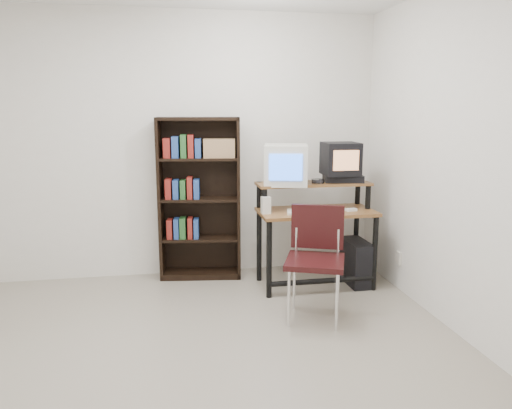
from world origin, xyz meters
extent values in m
cube|color=#A09684|center=(0.00, 0.00, -0.01)|extent=(4.00, 4.00, 0.01)
cube|color=white|center=(0.00, 2.00, 1.30)|extent=(4.00, 0.01, 2.60)
cube|color=white|center=(0.00, -2.00, 1.30)|extent=(4.00, 0.01, 2.60)
cube|color=white|center=(2.00, 0.00, 1.30)|extent=(0.01, 4.00, 2.60)
cube|color=brown|center=(1.25, 1.39, 0.72)|extent=(1.08, 0.55, 0.03)
cube|color=brown|center=(1.25, 1.49, 0.97)|extent=(1.08, 0.33, 0.02)
cylinder|color=black|center=(0.75, 1.15, 0.36)|extent=(0.05, 0.05, 0.72)
cylinder|color=black|center=(1.75, 1.16, 0.36)|extent=(0.05, 0.05, 0.72)
cylinder|color=black|center=(0.75, 1.61, 0.49)|extent=(0.05, 0.05, 0.98)
cylinder|color=black|center=(1.75, 1.62, 0.49)|extent=(0.05, 0.05, 0.98)
cylinder|color=black|center=(1.25, 1.16, 0.12)|extent=(1.00, 0.06, 0.05)
cube|color=beige|center=(0.98, 1.49, 1.16)|extent=(0.47, 0.47, 0.37)
cube|color=#306BFD|center=(0.93, 1.29, 1.16)|extent=(0.29, 0.08, 0.24)
cube|color=black|center=(1.54, 1.50, 1.01)|extent=(0.40, 0.32, 0.08)
cube|color=black|center=(1.51, 1.50, 1.20)|extent=(0.33, 0.32, 0.31)
cube|color=tan|center=(1.51, 1.34, 1.20)|extent=(0.24, 0.02, 0.19)
cylinder|color=#26262B|center=(1.28, 1.45, 0.99)|extent=(0.13, 0.13, 0.05)
cube|color=beige|center=(1.18, 1.27, 0.74)|extent=(0.51, 0.31, 0.03)
cube|color=black|center=(1.55, 1.29, 0.72)|extent=(0.25, 0.22, 0.01)
cube|color=white|center=(1.56, 1.30, 0.74)|extent=(0.11, 0.08, 0.03)
cube|color=beige|center=(0.76, 1.33, 0.80)|extent=(0.08, 0.08, 0.17)
cube|color=black|center=(1.66, 1.37, 0.21)|extent=(0.21, 0.45, 0.42)
cube|color=black|center=(1.01, 0.63, 0.48)|extent=(0.58, 0.58, 0.04)
cube|color=black|center=(1.09, 0.82, 0.72)|extent=(0.41, 0.19, 0.36)
cylinder|color=silver|center=(0.78, 0.52, 0.23)|extent=(0.02, 0.02, 0.46)
cylinder|color=silver|center=(1.12, 0.39, 0.23)|extent=(0.02, 0.02, 0.46)
cylinder|color=silver|center=(0.91, 0.86, 0.23)|extent=(0.02, 0.02, 0.46)
cylinder|color=silver|center=(1.25, 0.73, 0.23)|extent=(0.02, 0.02, 0.46)
cube|color=black|center=(-0.19, 1.88, 0.80)|extent=(0.06, 0.27, 1.59)
cube|color=black|center=(0.57, 1.78, 0.80)|extent=(0.06, 0.27, 1.59)
cube|color=black|center=(0.21, 1.95, 0.80)|extent=(0.79, 0.12, 1.59)
cube|color=black|center=(0.19, 1.83, 1.58)|extent=(0.82, 0.37, 0.03)
cube|color=black|center=(0.19, 1.83, 0.03)|extent=(0.82, 0.37, 0.06)
cube|color=black|center=(0.19, 1.83, 0.40)|extent=(0.76, 0.34, 0.03)
cube|color=black|center=(0.19, 1.83, 0.80)|extent=(0.76, 0.34, 0.02)
cube|color=black|center=(0.19, 1.83, 1.19)|extent=(0.76, 0.34, 0.02)
cube|color=#95714B|center=(0.39, 1.80, 1.30)|extent=(0.32, 0.23, 0.18)
cube|color=beige|center=(1.99, 1.15, 0.30)|extent=(0.02, 0.08, 0.12)
camera|label=1|loc=(-0.12, -3.01, 1.68)|focal=35.00mm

